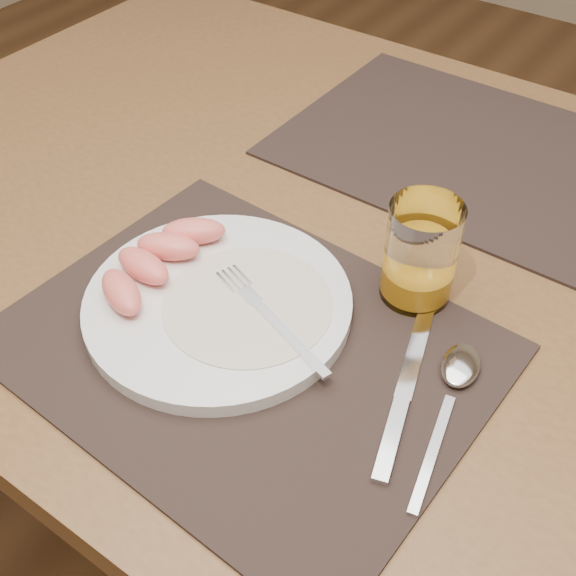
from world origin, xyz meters
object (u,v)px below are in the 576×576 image
Objects in this scene: table at (366,286)px; spoon at (457,377)px; fork at (263,310)px; juice_glass at (420,257)px; placemat_near at (246,346)px; knife at (402,398)px; plate at (218,304)px; placemat_far at (462,149)px.

spoon reaches higher than table.
juice_glass reaches higher than fork.
placemat_near is at bearing -83.46° from fork.
placemat_near is at bearing -169.84° from knife.
placemat_near is 4.08× the size of juice_glass.
table is at bearing 127.04° from knife.
juice_glass is (-0.09, 0.08, 0.04)m from spoon.
plate reaches higher than table.
plate is at bearing -166.81° from fork.
plate reaches higher than placemat_far.
placemat_far is 2.35× the size of spoon.
table is 0.24m from spoon.
fork reaches higher than spoon.
plate is at bearing -178.43° from knife.
plate is at bearing -99.76° from placemat_far.
plate reaches higher than placemat_near.
table is at bearing 87.23° from placemat_near.
placemat_near is 0.44m from placemat_far.
placemat_far is 0.42m from plate.
spoon is at bearing 58.21° from knife.
table is at bearing -92.30° from placemat_far.
placemat_near is 0.20m from spoon.
placemat_far is at bearing 86.71° from fork.
knife is (0.21, 0.01, -0.01)m from plate.
placemat_near and placemat_far have the same top height.
spoon is at bearing -65.48° from placemat_far.
fork reaches higher than plate.
placemat_far is at bearing 87.70° from table.
table is at bearing 85.55° from fork.
placemat_far reaches higher than table.
table is 5.19× the size of plate.
fork reaches higher than knife.
plate is 0.05m from fork.
fork is at bearing 13.19° from plate.
spoon is (0.19, 0.08, 0.01)m from placemat_near.
juice_glass is at bearing 50.65° from fork.
fork reaches higher than placemat_far.
placemat_far is at bearing 87.46° from placemat_near.
placemat_far is 0.40m from spoon.
juice_glass is at bearing 113.68° from knife.
spoon is at bearing 22.31° from placemat_near.
placemat_far is 2.64× the size of fork.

